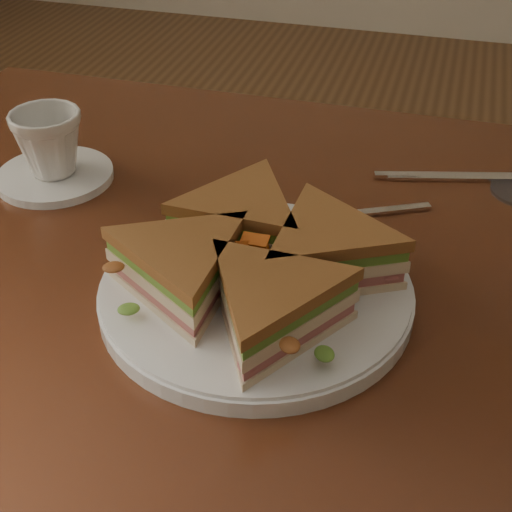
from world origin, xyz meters
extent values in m
cube|color=#37170C|center=(0.00, 0.00, 0.73)|extent=(1.20, 0.80, 0.04)
cylinder|color=black|center=(-0.54, 0.34, 0.35)|extent=(0.06, 0.06, 0.71)
cylinder|color=silver|center=(-0.06, -0.05, 0.76)|extent=(0.29, 0.29, 0.02)
cube|color=silver|center=(0.03, 0.12, 0.75)|extent=(0.12, 0.07, 0.00)
ellipsoid|color=silver|center=(-0.06, 0.08, 0.76)|extent=(0.05, 0.03, 0.01)
cube|color=silver|center=(0.13, 0.23, 0.75)|extent=(0.20, 0.07, 0.00)
cube|color=silver|center=(0.04, 0.21, 0.75)|extent=(0.05, 0.02, 0.00)
cylinder|color=silver|center=(-0.35, 0.10, 0.76)|extent=(0.14, 0.14, 0.01)
imported|color=silver|center=(-0.35, 0.10, 0.80)|extent=(0.09, 0.09, 0.08)
camera|label=1|loc=(0.08, -0.55, 1.17)|focal=50.00mm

